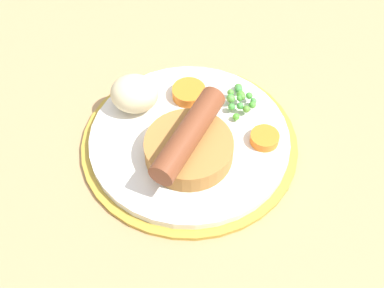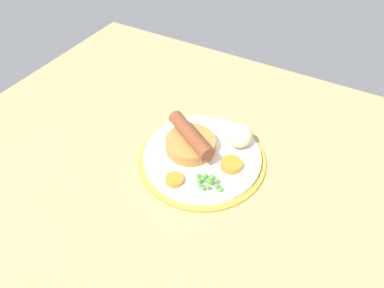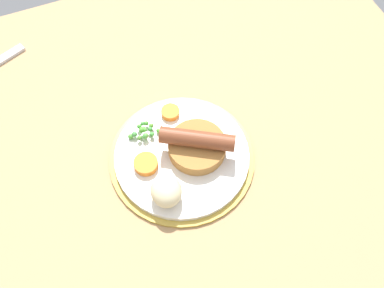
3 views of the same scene
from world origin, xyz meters
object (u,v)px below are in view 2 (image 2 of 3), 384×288
at_px(dinner_plate, 202,157).
at_px(pea_pile, 209,182).
at_px(sausage_pudding, 191,141).
at_px(potato_chunk_0, 240,136).
at_px(carrot_slice_1, 174,180).
at_px(carrot_slice_3, 231,165).

height_order(dinner_plate, pea_pile, pea_pile).
bearing_deg(sausage_pudding, potato_chunk_0, 68.05).
height_order(potato_chunk_0, carrot_slice_1, potato_chunk_0).
relative_size(sausage_pudding, carrot_slice_1, 3.67).
xyz_separation_m(sausage_pudding, pea_pile, (0.07, -0.06, -0.01)).
height_order(pea_pile, potato_chunk_0, potato_chunk_0).
distance_m(potato_chunk_0, carrot_slice_1, 0.15).
bearing_deg(carrot_slice_3, sausage_pudding, 176.88).
xyz_separation_m(dinner_plate, pea_pile, (0.04, -0.06, 0.02)).
bearing_deg(dinner_plate, potato_chunk_0, 50.74).
distance_m(dinner_plate, pea_pile, 0.07).
height_order(dinner_plate, potato_chunk_0, potato_chunk_0).
bearing_deg(pea_pile, carrot_slice_3, 73.95).
height_order(potato_chunk_0, carrot_slice_3, potato_chunk_0).
bearing_deg(pea_pile, sausage_pudding, 138.82).
bearing_deg(pea_pile, dinner_plate, 126.76).
relative_size(pea_pile, carrot_slice_1, 1.74).
bearing_deg(dinner_plate, carrot_slice_3, -2.42).
bearing_deg(carrot_slice_1, pea_pile, 21.58).
bearing_deg(sausage_pudding, pea_pile, -10.66).
bearing_deg(potato_chunk_0, sausage_pudding, -142.46).
bearing_deg(sausage_pudding, dinner_plate, 25.78).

